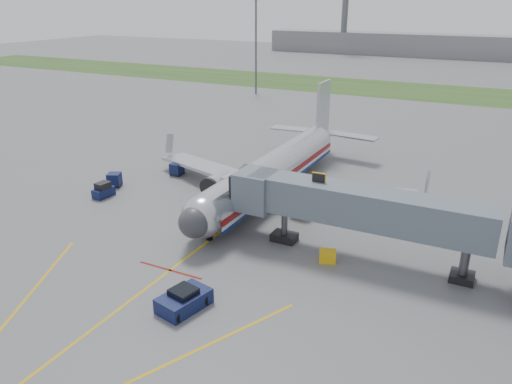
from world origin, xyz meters
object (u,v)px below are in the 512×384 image
at_px(airliner, 273,170).
at_px(pushback_tug, 184,300).
at_px(baggage_tug, 103,190).
at_px(ramp_worker, 207,188).
at_px(belt_loader, 236,181).

distance_m(airliner, pushback_tug, 23.46).
bearing_deg(airliner, baggage_tug, -149.13).
distance_m(pushback_tug, ramp_worker, 21.68).
bearing_deg(ramp_worker, airliner, -9.02).
xyz_separation_m(airliner, pushback_tug, (4.00, -23.03, -2.00)).
bearing_deg(airliner, pushback_tug, -80.16).
xyz_separation_m(pushback_tug, baggage_tug, (-19.96, 13.49, 0.10)).
bearing_deg(ramp_worker, baggage_tug, 168.80).
relative_size(pushback_tug, baggage_tug, 1.66).
relative_size(airliner, pushback_tug, 8.74).
bearing_deg(baggage_tug, belt_loader, 42.02).
bearing_deg(belt_loader, pushback_tug, -69.19).
xyz_separation_m(baggage_tug, belt_loader, (11.05, 9.96, -0.26)).
xyz_separation_m(airliner, baggage_tug, (-15.96, -9.54, -1.91)).
bearing_deg(airliner, ramp_worker, -147.80).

